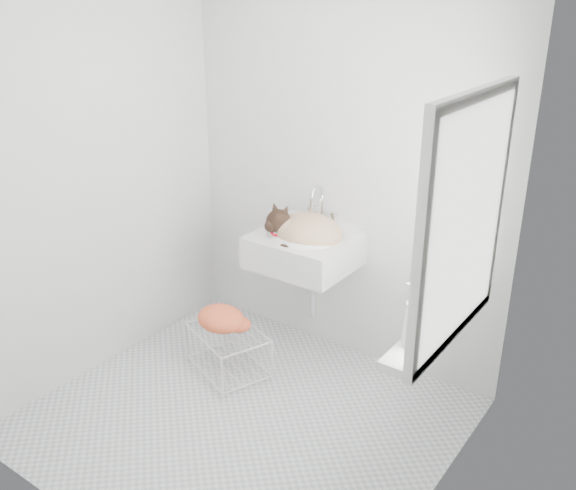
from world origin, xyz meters
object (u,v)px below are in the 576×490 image
Objects in this scene: wire_rack at (228,351)px; bottle_a at (413,347)px; sink at (304,236)px; cat at (304,231)px; bottle_c at (448,312)px; bottle_b at (431,329)px.

bottle_a is at bearing -14.62° from wire_rack.
cat is at bearing -54.69° from sink.
wire_rack is 2.78× the size of bottle_c.
cat is at bearing 144.62° from bottle_a.
bottle_a is at bearing -48.72° from cat.
bottle_b is at bearing -29.03° from sink.
bottle_c is at bearing 90.00° from bottle_b.
cat is (0.01, -0.02, 0.04)m from sink.
bottle_a reaches higher than bottle_b.
bottle_b is 0.19m from bottle_c.
bottle_b is (1.08, -0.59, -0.04)m from cat.
bottle_b is at bearing 90.00° from bottle_a.
bottle_a is at bearing -35.68° from sink.
sink is at bearing 159.33° from bottle_c.
bottle_c is (1.10, -0.41, 0.00)m from sink.
sink is 3.44× the size of bottle_c.
cat reaches higher than bottle_b.
bottle_a reaches higher than wire_rack.
bottle_b reaches higher than bottle_c.
cat is 2.81× the size of bottle_c.
sink reaches higher than bottle_c.
sink is 2.87× the size of bottle_b.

